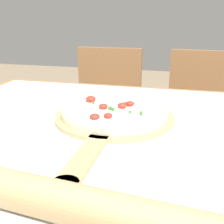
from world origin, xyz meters
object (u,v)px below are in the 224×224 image
(pizza_peel, at_px, (112,120))
(chair_right, at_px, (200,122))
(rolling_pin, at_px, (84,207))
(chair_left, at_px, (106,114))
(pizza, at_px, (115,110))

(pizza_peel, distance_m, chair_right, 0.91)
(rolling_pin, xyz_separation_m, chair_right, (0.23, 1.21, -0.30))
(pizza_peel, xyz_separation_m, chair_left, (-0.25, 0.81, -0.28))
(pizza_peel, height_order, chair_right, chair_right)
(rolling_pin, bearing_deg, pizza, 98.28)
(chair_left, distance_m, chair_right, 0.53)
(pizza, bearing_deg, chair_left, 107.38)
(chair_right, bearing_deg, pizza_peel, -104.66)
(pizza, distance_m, rolling_pin, 0.42)
(pizza, relative_size, chair_left, 0.33)
(pizza_peel, height_order, chair_left, chair_left)
(rolling_pin, distance_m, chair_left, 1.28)
(chair_right, bearing_deg, chair_left, -175.28)
(pizza, bearing_deg, pizza_peel, -89.17)
(pizza, distance_m, chair_left, 0.88)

